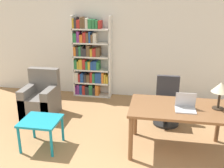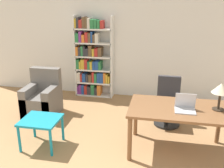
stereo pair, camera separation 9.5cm
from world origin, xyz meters
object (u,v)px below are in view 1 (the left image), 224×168
desk (179,113)px  office_chair (167,103)px  armchair (41,100)px  bookshelf (89,59)px  laptop (185,106)px  side_table_blue (41,124)px  table_lamp (221,88)px

desk → office_chair: office_chair is taller
desk → office_chair: 1.02m
desk → armchair: size_ratio=1.60×
bookshelf → laptop: bearing=-47.2°
laptop → side_table_blue: (-2.28, -0.21, -0.40)m
laptop → bookshelf: (-2.10, 2.26, 0.11)m
laptop → bookshelf: bookshelf is taller
laptop → bookshelf: size_ratio=0.15×
desk → office_chair: bearing=98.3°
table_lamp → side_table_blue: (-2.78, -0.33, -0.67)m
office_chair → table_lamp: bearing=-52.2°
office_chair → bookshelf: size_ratio=0.47×
laptop → office_chair: bearing=102.1°
side_table_blue → bookshelf: size_ratio=0.31×
office_chair → armchair: (-2.60, -0.09, -0.10)m
desk → side_table_blue: desk is taller
laptop → office_chair: size_ratio=0.33×
armchair → side_table_blue: bearing=-65.3°
desk → table_lamp: table_lamp is taller
laptop → table_lamp: size_ratio=0.72×
office_chair → armchair: bearing=-178.1°
laptop → desk: bearing=137.6°
table_lamp → laptop: bearing=-166.0°
table_lamp → armchair: table_lamp is taller
desk → table_lamp: bearing=4.6°
armchair → laptop: bearing=-19.0°
bookshelf → table_lamp: bearing=-39.5°
table_lamp → bookshelf: (-2.59, 2.14, -0.17)m
table_lamp → side_table_blue: table_lamp is taller
laptop → table_lamp: (0.50, 0.12, 0.27)m
bookshelf → office_chair: bearing=-32.8°
desk → armchair: 2.91m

